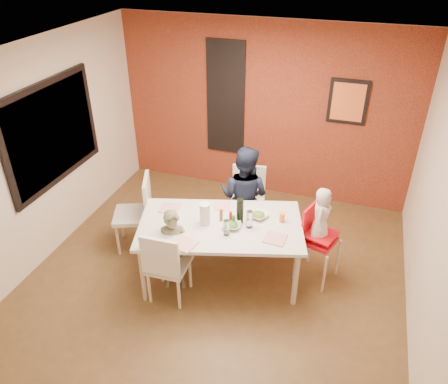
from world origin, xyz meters
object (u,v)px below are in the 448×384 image
(child_far, at_px, (244,196))
(wine_bottle, at_px, (240,211))
(chair_left, at_px, (139,209))
(high_chair, at_px, (316,237))
(toddler, at_px, (321,215))
(child_near, at_px, (174,251))
(chair_far, at_px, (248,197))
(dining_table, at_px, (220,229))
(chair_near, at_px, (165,264))
(paper_towel_roll, at_px, (205,214))

(child_far, relative_size, wine_bottle, 4.56)
(chair_left, height_order, high_chair, chair_left)
(toddler, bearing_deg, high_chair, 62.47)
(child_near, bearing_deg, high_chair, 4.82)
(toddler, bearing_deg, chair_far, 60.27)
(dining_table, distance_m, wine_bottle, 0.32)
(dining_table, distance_m, toddler, 1.17)
(dining_table, height_order, chair_far, chair_far)
(chair_far, height_order, high_chair, high_chair)
(high_chair, height_order, wine_bottle, wine_bottle)
(child_near, bearing_deg, child_far, 45.75)
(chair_far, distance_m, high_chair, 1.24)
(chair_left, distance_m, child_far, 1.39)
(high_chair, relative_size, child_far, 0.70)
(dining_table, relative_size, chair_near, 2.20)
(child_far, bearing_deg, wine_bottle, 109.54)
(chair_near, xyz_separation_m, toddler, (1.56, 0.93, 0.39))
(toddler, relative_size, paper_towel_roll, 2.53)
(high_chair, bearing_deg, dining_table, 126.82)
(high_chair, relative_size, toddler, 1.45)
(chair_near, height_order, wine_bottle, wine_bottle)
(chair_left, relative_size, child_near, 0.98)
(dining_table, xyz_separation_m, child_near, (-0.46, -0.33, -0.19))
(child_near, relative_size, child_far, 0.75)
(toddler, distance_m, paper_towel_roll, 1.33)
(dining_table, xyz_separation_m, toddler, (1.10, 0.35, 0.21))
(wine_bottle, bearing_deg, paper_towel_roll, -157.00)
(toddler, bearing_deg, chair_near, 124.33)
(dining_table, distance_m, chair_far, 1.06)
(chair_near, relative_size, child_near, 0.90)
(chair_far, xyz_separation_m, paper_towel_roll, (-0.22, -1.09, 0.38))
(wine_bottle, bearing_deg, toddler, 14.77)
(chair_near, relative_size, high_chair, 0.97)
(chair_far, relative_size, child_far, 0.69)
(high_chair, height_order, toddler, toddler)
(chair_near, distance_m, high_chair, 1.80)
(chair_near, bearing_deg, high_chair, -150.19)
(wine_bottle, bearing_deg, child_near, -146.14)
(dining_table, bearing_deg, wine_bottle, 28.90)
(chair_far, height_order, paper_towel_roll, paper_towel_roll)
(chair_far, distance_m, paper_towel_roll, 1.17)
(paper_towel_roll, bearing_deg, high_chair, 18.17)
(chair_near, bearing_deg, paper_towel_roll, -119.87)
(child_near, height_order, paper_towel_roll, child_near)
(wine_bottle, height_order, paper_towel_roll, wine_bottle)
(chair_near, xyz_separation_m, child_far, (0.52, 1.37, 0.17))
(chair_near, distance_m, chair_far, 1.70)
(chair_left, xyz_separation_m, high_chair, (2.29, 0.10, 0.02))
(dining_table, distance_m, paper_towel_roll, 0.27)
(child_near, bearing_deg, dining_table, 16.37)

